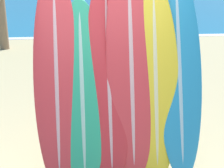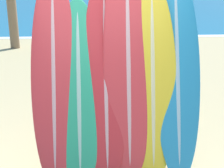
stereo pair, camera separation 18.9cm
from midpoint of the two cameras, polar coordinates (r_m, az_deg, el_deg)
ocean_water at (r=43.12m, az=-3.77°, el=14.44°), size 120.00×60.00×0.01m
surfboard_rack at (r=3.67m, az=2.38°, el=-9.71°), size 1.74×0.04×0.83m
surfboard_slot_0 at (r=3.48m, az=-9.06°, el=1.36°), size 0.51×0.87×2.34m
surfboard_slot_1 at (r=3.47m, az=-4.51°, el=-1.43°), size 0.54×0.77×2.01m
surfboard_slot_2 at (r=3.48m, az=0.39°, el=0.99°), size 0.51×0.84×2.28m
surfboard_slot_3 at (r=3.48m, az=4.53°, el=3.48°), size 0.56×0.79×2.57m
surfboard_slot_4 at (r=3.53m, az=8.94°, el=0.55°), size 0.55×0.65×2.22m
surfboard_slot_5 at (r=3.63m, az=13.27°, el=2.24°), size 0.54×0.84×2.40m
person_near_water at (r=10.79m, az=9.21°, el=10.40°), size 0.27×0.22×1.58m
person_mid_beach at (r=9.04m, az=2.91°, el=9.03°), size 0.23×0.26×1.50m
person_far_left at (r=5.44m, az=3.89°, el=4.23°), size 0.27×0.28×1.63m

